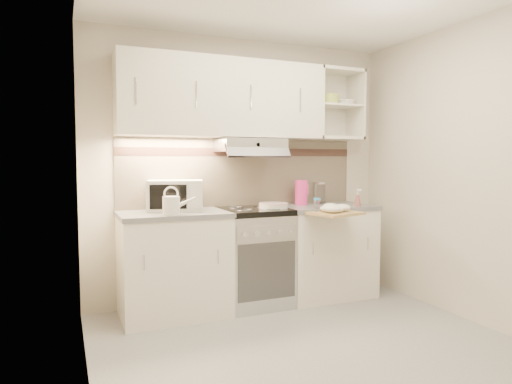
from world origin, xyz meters
TOP-DOWN VIEW (x-y plane):
  - ground at (0.00, 0.00)m, footprint 3.00×3.00m
  - room_shell at (0.00, 0.37)m, footprint 3.04×2.84m
  - base_cabinet_left at (-0.75, 1.10)m, footprint 0.90×0.60m
  - worktop_left at (-0.75, 1.10)m, footprint 0.92×0.62m
  - base_cabinet_right at (0.75, 1.10)m, footprint 0.90×0.60m
  - worktop_right at (0.75, 1.10)m, footprint 0.92×0.62m
  - electric_range at (0.00, 1.10)m, footprint 0.60×0.60m
  - microwave at (-0.70, 1.22)m, footprint 0.55×0.46m
  - watering_can at (-0.80, 0.89)m, footprint 0.27×0.14m
  - plate_stack at (0.17, 1.04)m, footprint 0.27×0.27m
  - bread_loaf at (0.14, 1.10)m, footprint 0.16×0.16m
  - pink_pitcher at (0.56, 1.22)m, footprint 0.13×0.12m
  - glass_jar at (0.82, 1.30)m, footprint 0.12×0.12m
  - spice_jar at (0.54, 0.88)m, footprint 0.06×0.06m
  - spray_bottle at (0.99, 0.88)m, footprint 0.07×0.07m
  - cutting_board at (0.60, 0.69)m, footprint 0.50×0.47m
  - dish_towel at (0.62, 0.70)m, footprint 0.32×0.28m

SIDE VIEW (x-z plane):
  - ground at x=0.00m, z-range 0.00..0.00m
  - base_cabinet_left at x=-0.75m, z-range 0.00..0.86m
  - base_cabinet_right at x=0.75m, z-range 0.00..0.86m
  - electric_range at x=0.00m, z-range 0.00..0.90m
  - cutting_board at x=0.60m, z-range 0.86..0.88m
  - worktop_left at x=-0.75m, z-range 0.86..0.90m
  - worktop_right at x=0.75m, z-range 0.86..0.90m
  - bread_loaf at x=0.14m, z-range 0.90..0.94m
  - dish_towel at x=0.62m, z-range 0.88..0.96m
  - plate_stack at x=0.17m, z-range 0.90..0.95m
  - spice_jar at x=0.54m, z-range 0.90..1.00m
  - spray_bottle at x=0.99m, z-range 0.88..1.06m
  - watering_can at x=-0.80m, z-range 0.87..1.10m
  - glass_jar at x=0.82m, z-range 0.90..1.12m
  - pink_pitcher at x=0.56m, z-range 0.90..1.15m
  - microwave at x=-0.70m, z-range 0.90..1.17m
  - room_shell at x=0.00m, z-range 0.37..2.89m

